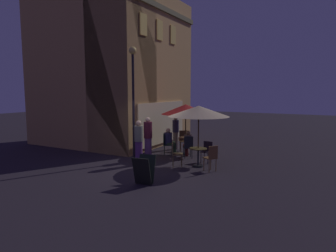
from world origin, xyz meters
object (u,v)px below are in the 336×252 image
menu_sandwich_board (144,170)px  cafe_chair_1 (166,142)px  patron_seated_1 (188,142)px  patio_umbrella_1 (199,111)px  street_lamp_near_corner (133,86)px  cafe_chair_0 (183,139)px  patron_standing_2 (139,143)px  patio_umbrella_0 (186,109)px  cafe_table_0 (185,143)px  cafe_chair_2 (188,145)px  cafe_chair_5 (207,150)px  patron_standing_4 (148,138)px  cafe_table_1 (198,154)px  cafe_chair_3 (175,152)px  cafe_chair_4 (212,156)px  patron_seated_0 (169,140)px  patron_standing_3 (176,132)px

menu_sandwich_board → cafe_chair_1: size_ratio=0.92×
patron_seated_1 → patio_umbrella_1: bearing=-174.9°
street_lamp_near_corner → cafe_chair_0: bearing=-16.5°
patron_standing_2 → patio_umbrella_0: bearing=-49.7°
cafe_table_0 → cafe_chair_2: (-0.64, -0.43, 0.04)m
cafe_chair_5 → patron_standing_2: 2.76m
patron_standing_2 → patron_standing_4: size_ratio=0.97×
menu_sandwich_board → patio_umbrella_1: (2.76, -0.64, 1.67)m
cafe_table_1 → cafe_chair_5: size_ratio=0.84×
cafe_chair_1 → cafe_chair_2: cafe_chair_2 is taller
cafe_table_0 → cafe_chair_3: cafe_chair_3 is taller
menu_sandwich_board → patron_standing_2: size_ratio=0.50×
patio_umbrella_1 → patron_seated_1: patio_umbrella_1 is taller
cafe_chair_3 → menu_sandwich_board: bearing=-116.0°
menu_sandwich_board → patron_seated_1: bearing=-3.9°
cafe_table_1 → cafe_chair_0: size_ratio=0.74×
cafe_chair_2 → patron_standing_4: 1.76m
cafe_table_0 → cafe_chair_2: size_ratio=0.82×
cafe_chair_2 → cafe_chair_4: size_ratio=1.01×
cafe_table_1 → patron_standing_4: patron_standing_4 is taller
cafe_chair_4 → cafe_chair_0: bearing=-17.5°
street_lamp_near_corner → cafe_table_1: bearing=-80.1°
cafe_chair_3 → patron_standing_4: 1.66m
cafe_table_0 → patron_seated_0: patron_seated_0 is taller
cafe_chair_3 → patio_umbrella_0: bearing=76.1°
cafe_chair_0 → patron_standing_4: 2.43m
menu_sandwich_board → cafe_chair_2: size_ratio=0.92×
cafe_chair_0 → cafe_chair_2: 1.56m
cafe_table_1 → cafe_chair_1: (1.34, 2.15, 0.05)m
cafe_chair_0 → street_lamp_near_corner: bearing=-48.7°
cafe_chair_2 → cafe_chair_5: cafe_chair_2 is taller
street_lamp_near_corner → patron_standing_4: (0.54, -0.34, -2.18)m
menu_sandwich_board → cafe_chair_5: 3.62m
menu_sandwich_board → cafe_table_1: 2.84m
cafe_chair_0 → cafe_chair_2: bearing=0.9°
patio_umbrella_0 → cafe_table_1: bearing=-142.2°
cafe_chair_3 → street_lamp_near_corner: bearing=151.9°
patio_umbrella_0 → cafe_chair_2: bearing=-145.9°
cafe_table_0 → patron_standing_4: (-1.68, 0.94, 0.38)m
street_lamp_near_corner → cafe_table_1: 3.72m
patron_standing_4 → patron_seated_1: bearing=-113.2°
cafe_table_0 → cafe_table_1: (-1.76, -1.36, -0.02)m
patio_umbrella_0 → cafe_chair_5: (-0.97, -1.42, -1.53)m
menu_sandwich_board → cafe_chair_3: cafe_chair_3 is taller
cafe_table_1 → cafe_chair_3: bearing=119.1°
menu_sandwich_board → patron_seated_1: 4.03m
cafe_chair_5 → patron_standing_2: (-1.64, 2.19, 0.36)m
street_lamp_near_corner → patio_umbrella_1: bearing=-80.1°
patio_umbrella_0 → cafe_chair_1: size_ratio=2.41×
patron_standing_2 → patron_standing_3: size_ratio=1.06×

